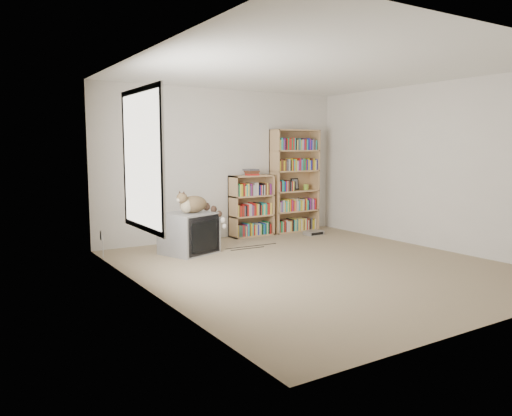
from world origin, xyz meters
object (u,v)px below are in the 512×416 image
bookcase_tall (294,184)px  dvd_player (314,233)px  crt_tv (188,233)px  bookcase_short (251,208)px  cat (198,206)px

bookcase_tall → dvd_player: size_ratio=5.88×
crt_tv → bookcase_short: bearing=5.7°
bookcase_short → dvd_player: 1.20m
cat → dvd_player: cat is taller
dvd_player → cat: bearing=-175.8°
bookcase_tall → dvd_player: 0.98m
cat → bookcase_short: bookcase_short is taller
bookcase_tall → bookcase_short: (-0.92, -0.00, -0.39)m
cat → crt_tv: bearing=135.8°
crt_tv → cat: (0.12, -0.07, 0.39)m
crt_tv → dvd_player: crt_tv is taller
crt_tv → bookcase_short: 1.72m
crt_tv → bookcase_tall: 2.63m
cat → bookcase_short: bearing=14.0°
crt_tv → bookcase_short: size_ratio=0.81×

